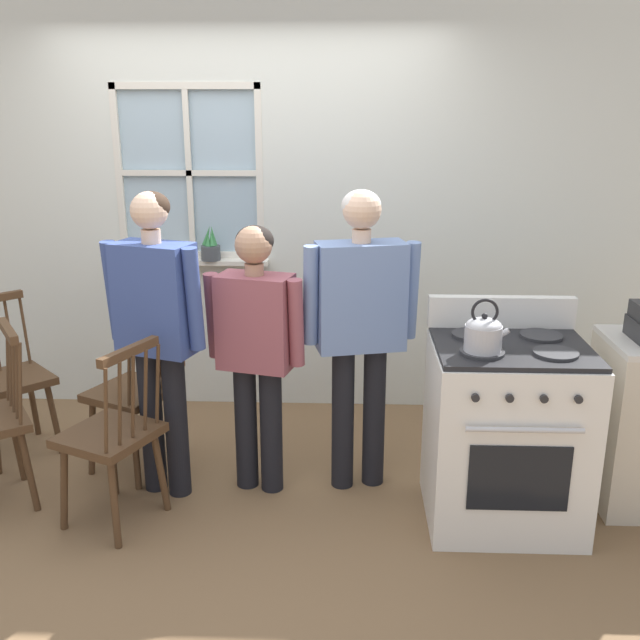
{
  "coord_description": "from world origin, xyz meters",
  "views": [
    {
      "loc": [
        0.63,
        -3.25,
        2.03
      ],
      "look_at": [
        0.5,
        0.1,
        1.0
      ],
      "focal_mm": 40.0,
      "sensor_mm": 36.0,
      "label": 1
    }
  ],
  "objects": [
    {
      "name": "ground_plane",
      "position": [
        0.0,
        0.0,
        0.0
      ],
      "size": [
        16.0,
        16.0,
        0.0
      ],
      "primitive_type": "plane",
      "color": "brown"
    },
    {
      "name": "person_elderly_left",
      "position": [
        -0.33,
        0.17,
        0.97
      ],
      "size": [
        0.55,
        0.32,
        1.62
      ],
      "rotation": [
        0.0,
        0.0,
        -0.32
      ],
      "color": "black",
      "rests_on": "ground_plane"
    },
    {
      "name": "kettle",
      "position": [
        1.25,
        -0.15,
        1.02
      ],
      "size": [
        0.21,
        0.17,
        0.25
      ],
      "color": "#B7B7BC",
      "rests_on": "stove"
    },
    {
      "name": "person_adult_right",
      "position": [
        0.7,
        0.28,
        0.98
      ],
      "size": [
        0.61,
        0.31,
        1.62
      ],
      "rotation": [
        0.0,
        0.0,
        0.23
      ],
      "color": "black",
      "rests_on": "ground_plane"
    },
    {
      "name": "stove",
      "position": [
        1.42,
        -0.01,
        0.47
      ],
      "size": [
        0.74,
        0.68,
        1.08
      ],
      "color": "white",
      "rests_on": "ground_plane"
    },
    {
      "name": "chair_near_stove",
      "position": [
        -1.35,
        0.58,
        0.46
      ],
      "size": [
        0.58,
        0.58,
        0.95
      ],
      "rotation": [
        0.0,
        0.0,
        0.79
      ],
      "color": "#4C331E",
      "rests_on": "ground_plane"
    },
    {
      "name": "handbag",
      "position": [
        -0.35,
        0.3,
        0.78
      ],
      "size": [
        0.24,
        0.24,
        0.31
      ],
      "color": "brown",
      "rests_on": "chair_by_window"
    },
    {
      "name": "wall_back",
      "position": [
        0.02,
        1.4,
        1.34
      ],
      "size": [
        6.4,
        0.16,
        2.7
      ],
      "color": "silver",
      "rests_on": "ground_plane"
    },
    {
      "name": "person_teen_center",
      "position": [
        0.16,
        0.23,
        0.86
      ],
      "size": [
        0.54,
        0.3,
        1.44
      ],
      "rotation": [
        0.0,
        0.0,
        -0.25
      ],
      "color": "black",
      "rests_on": "ground_plane"
    },
    {
      "name": "potted_plant",
      "position": [
        -0.27,
        1.31,
        1.11
      ],
      "size": [
        0.13,
        0.13,
        0.23
      ],
      "color": "#42474C",
      "rests_on": "wall_back"
    },
    {
      "name": "chair_by_window",
      "position": [
        -0.56,
        0.41,
        0.46
      ],
      "size": [
        0.54,
        0.55,
        0.95
      ],
      "rotation": [
        0.0,
        0.0,
        -2.02
      ],
      "color": "#4C331E",
      "rests_on": "ground_plane"
    },
    {
      "name": "chair_near_wall",
      "position": [
        -0.51,
        -0.13,
        0.46
      ],
      "size": [
        0.54,
        0.55,
        0.95
      ],
      "rotation": [
        0.0,
        0.0,
        -2.0
      ],
      "color": "#4C331E",
      "rests_on": "ground_plane"
    }
  ]
}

